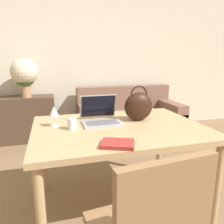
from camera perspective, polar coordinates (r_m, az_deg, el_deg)
wall_back at (r=3.88m, az=-9.13°, el=14.59°), size 10.00×0.06×2.70m
dining_table at (r=1.80m, az=1.85°, el=-6.05°), size 1.35×1.00×0.74m
couch at (r=3.70m, az=4.43°, el=-1.94°), size 1.66×0.85×0.82m
sideboard at (r=3.74m, az=-24.22°, el=-1.85°), size 1.24×0.40×0.71m
laptop at (r=1.87m, az=-3.06°, el=-0.80°), size 0.32×0.32×0.23m
drinking_glass at (r=1.70m, az=-10.35°, el=-3.03°), size 0.07×0.07×0.09m
wine_glass at (r=1.79m, az=-14.94°, el=-0.02°), size 0.08×0.08×0.16m
handbag at (r=1.91m, az=6.95°, el=1.53°), size 0.26×0.15×0.31m
flower_vase at (r=3.54m, az=-21.91°, el=9.16°), size 0.39×0.39×0.58m
book at (r=1.38m, az=1.51°, el=-8.29°), size 0.25×0.22×0.02m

